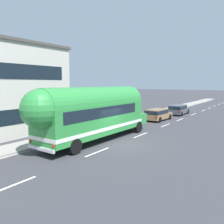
# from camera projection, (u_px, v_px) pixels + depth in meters

# --- Properties ---
(ground_plane) EXTENTS (300.00, 300.00, 0.00)m
(ground_plane) POSITION_uv_depth(u_px,v_px,m) (119.00, 143.00, 16.88)
(ground_plane) COLOR #38383D
(lane_markings) EXTENTS (4.00, 80.00, 0.01)m
(lane_markings) POSITION_uv_depth(u_px,v_px,m) (158.00, 118.00, 29.22)
(lane_markings) COLOR silver
(lane_markings) RESTS_ON ground
(sidewalk_slab) EXTENTS (2.19, 90.00, 0.15)m
(sidewalk_slab) POSITION_uv_depth(u_px,v_px,m) (130.00, 119.00, 27.84)
(sidewalk_slab) COLOR gray
(sidewalk_slab) RESTS_ON ground
(painted_bus) EXTENTS (2.76, 12.53, 4.12)m
(painted_bus) POSITION_uv_depth(u_px,v_px,m) (92.00, 112.00, 17.13)
(painted_bus) COLOR #2D8C3D
(painted_bus) RESTS_ON ground
(car_lead) EXTENTS (2.04, 4.37, 1.37)m
(car_lead) POSITION_uv_depth(u_px,v_px,m) (158.00, 114.00, 27.34)
(car_lead) COLOR olive
(car_lead) RESTS_ON ground
(car_second) EXTENTS (2.01, 4.62, 1.37)m
(car_second) POSITION_uv_depth(u_px,v_px,m) (178.00, 109.00, 32.50)
(car_second) COLOR #474C51
(car_second) RESTS_ON ground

